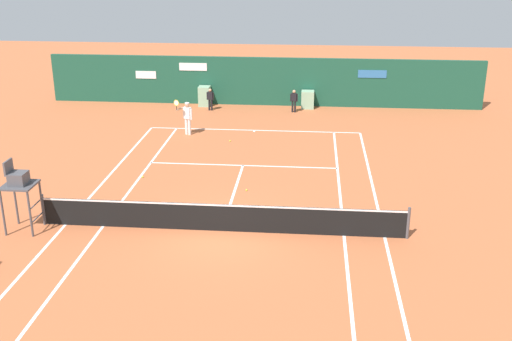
% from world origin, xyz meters
% --- Properties ---
extents(ground_plane, '(80.00, 80.00, 0.01)m').
position_xyz_m(ground_plane, '(-0.00, 0.58, 0.00)').
color(ground_plane, '#BC6038').
extents(tennis_net, '(12.10, 0.10, 1.07)m').
position_xyz_m(tennis_net, '(0.00, 0.00, 0.51)').
color(tennis_net, '#4C4C51').
rests_on(tennis_net, ground_plane).
extents(sponsor_back_wall, '(25.00, 1.02, 2.77)m').
position_xyz_m(sponsor_back_wall, '(-0.03, 16.97, 1.34)').
color(sponsor_back_wall, '#194C38').
rests_on(sponsor_back_wall, ground_plane).
extents(umpire_chair, '(1.00, 1.00, 2.42)m').
position_xyz_m(umpire_chair, '(-6.47, -0.50, 1.63)').
color(umpire_chair, '#47474C').
rests_on(umpire_chair, ground_plane).
extents(player_on_baseline, '(0.83, 0.65, 1.85)m').
position_xyz_m(player_on_baseline, '(-3.22, 10.65, 0.98)').
color(player_on_baseline, white).
rests_on(player_on_baseline, ground_plane).
extents(ball_kid_centre_post, '(0.41, 0.18, 1.24)m').
position_xyz_m(ball_kid_centre_post, '(-2.85, 15.45, 0.72)').
color(ball_kid_centre_post, black).
rests_on(ball_kid_centre_post, ground_plane).
extents(ball_kid_right_post, '(0.42, 0.19, 1.27)m').
position_xyz_m(ball_kid_right_post, '(1.86, 15.45, 0.73)').
color(ball_kid_right_post, black).
rests_on(ball_kid_right_post, ground_plane).
extents(tennis_ball_mid_court, '(0.07, 0.07, 0.07)m').
position_xyz_m(tennis_ball_mid_court, '(-3.87, 4.58, 0.03)').
color(tennis_ball_mid_court, '#CCE033').
rests_on(tennis_ball_mid_court, ground_plane).
extents(tennis_ball_near_service_line, '(0.07, 0.07, 0.07)m').
position_xyz_m(tennis_ball_near_service_line, '(0.45, 3.55, 0.03)').
color(tennis_ball_near_service_line, '#CCE033').
rests_on(tennis_ball_near_service_line, ground_plane).
extents(tennis_ball_by_sideline, '(0.07, 0.07, 0.07)m').
position_xyz_m(tennis_ball_by_sideline, '(-0.98, 9.70, 0.03)').
color(tennis_ball_by_sideline, '#CCE033').
rests_on(tennis_ball_by_sideline, ground_plane).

